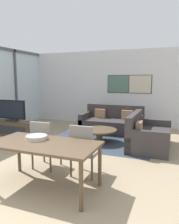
# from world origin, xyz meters

# --- Properties ---
(wall_back) EXTENTS (8.04, 0.09, 2.80)m
(wall_back) POSITION_xyz_m (0.01, 6.18, 1.40)
(wall_back) COLOR silver
(wall_back) RESTS_ON ground_plane
(area_rug) EXTENTS (2.92, 1.92, 0.01)m
(area_rug) POSITION_xyz_m (0.10, 3.67, 0.00)
(area_rug) COLOR #333D4C
(area_rug) RESTS_ON ground_plane
(tv_console) EXTENTS (1.43, 0.46, 0.45)m
(tv_console) POSITION_xyz_m (-2.66, 3.38, 0.23)
(tv_console) COLOR brown
(tv_console) RESTS_ON ground_plane
(television) EXTENTS (1.01, 0.20, 0.65)m
(television) POSITION_xyz_m (-2.66, 3.38, 0.77)
(television) COLOR #2D2D33
(television) RESTS_ON tv_console
(sofa_main) EXTENTS (1.97, 0.97, 0.87)m
(sofa_main) POSITION_xyz_m (0.10, 4.98, 0.28)
(sofa_main) COLOR #383333
(sofa_main) RESTS_ON ground_plane
(sofa_side) EXTENTS (0.97, 1.63, 0.87)m
(sofa_side) POSITION_xyz_m (1.37, 3.67, 0.28)
(sofa_side) COLOR #383333
(sofa_side) RESTS_ON ground_plane
(coffee_table) EXTENTS (0.96, 0.96, 0.36)m
(coffee_table) POSITION_xyz_m (0.10, 3.67, 0.27)
(coffee_table) COLOR brown
(coffee_table) RESTS_ON ground_plane
(dining_table) EXTENTS (1.72, 0.88, 0.74)m
(dining_table) POSITION_xyz_m (0.12, 0.91, 0.67)
(dining_table) COLOR brown
(dining_table) RESTS_ON ground_plane
(dining_chair_left) EXTENTS (0.46, 0.46, 0.94)m
(dining_chair_left) POSITION_xyz_m (-0.30, 1.56, 0.52)
(dining_chair_left) COLOR gray
(dining_chair_left) RESTS_ON ground_plane
(dining_chair_centre) EXTENTS (0.46, 0.46, 0.94)m
(dining_chair_centre) POSITION_xyz_m (0.54, 1.53, 0.52)
(dining_chair_centre) COLOR gray
(dining_chair_centre) RESTS_ON ground_plane
(fruit_bowl) EXTENTS (0.35, 0.35, 0.07)m
(fruit_bowl) POSITION_xyz_m (-0.10, 1.04, 0.78)
(fruit_bowl) COLOR #B7B2A8
(fruit_bowl) RESTS_ON dining_table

